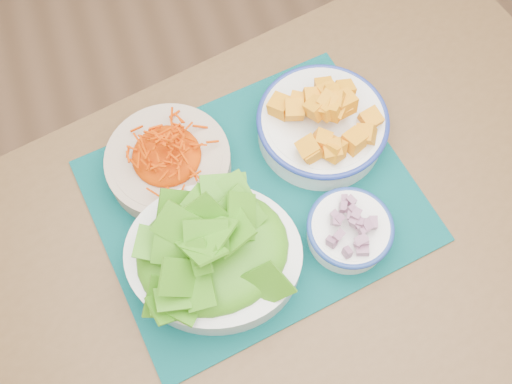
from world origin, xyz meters
TOP-DOWN VIEW (x-y plane):
  - ground at (0.00, 0.00)m, footprint 4.00×4.00m
  - table at (-0.09, -0.35)m, footprint 1.21×0.93m
  - placemat at (-0.16, -0.28)m, footprint 0.54×0.47m
  - carrot_bowl at (-0.28, -0.19)m, footprint 0.20×0.20m
  - squash_bowl at (-0.02, -0.20)m, footprint 0.27×0.27m
  - lettuce_bowl at (-0.25, -0.36)m, footprint 0.32×0.30m
  - onion_bowl at (-0.05, -0.38)m, footprint 0.16×0.16m

SIDE VIEW (x-z plane):
  - ground at x=0.00m, z-range 0.00..0.00m
  - table at x=-0.09m, z-range 0.26..1.01m
  - placemat at x=-0.16m, z-range 0.75..0.75m
  - onion_bowl at x=-0.05m, z-range 0.75..0.82m
  - carrot_bowl at x=-0.28m, z-range 0.75..0.83m
  - squash_bowl at x=-0.02m, z-range 0.75..0.86m
  - lettuce_bowl at x=-0.25m, z-range 0.75..0.87m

